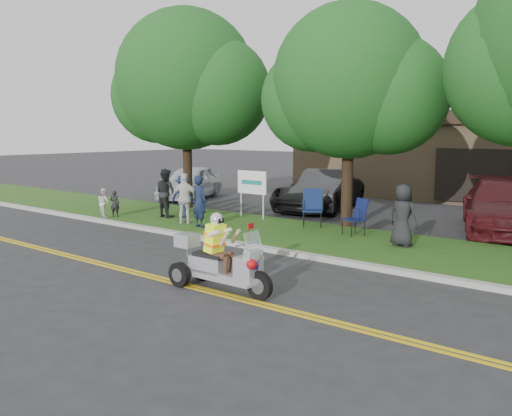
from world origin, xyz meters
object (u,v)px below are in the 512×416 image
Objects in this scene: spectator_adult_right at (185,198)px; trike_scooter at (218,263)px; lawn_chair_b at (313,205)px; parked_car_far_left at (190,182)px; parked_car_right at (502,206)px; parked_car_left at (324,190)px; spectator_adult_mid at (166,193)px; spectator_adult_left at (200,201)px; lawn_chair_a at (357,214)px; parked_car_mid at (319,191)px.

trike_scooter is at bearing 114.48° from spectator_adult_right.
parked_car_far_left is (-8.62, 3.03, 0.00)m from lawn_chair_b.
parked_car_right is (8.37, 5.59, -0.13)m from spectator_adult_right.
parked_car_left is at bearing -129.97° from spectator_adult_right.
spectator_adult_right is (1.54, -0.56, -0.03)m from spectator_adult_mid.
spectator_adult_left is (-4.85, 4.42, 0.39)m from trike_scooter.
parked_car_mid reaches higher than lawn_chair_a.
spectator_adult_left is at bearing -64.97° from parked_car_far_left.
parked_car_right is (4.88, 3.33, 0.03)m from lawn_chair_b.
spectator_adult_right reaches higher than spectator_adult_left.
spectator_adult_right is 0.37× the size of parked_car_far_left.
spectator_adult_left is at bearing 137.01° from trike_scooter.
parked_car_mid is at bearing -111.68° from spectator_adult_mid.
spectator_adult_right reaches higher than parked_car_left.
spectator_adult_mid is at bearing -46.43° from spectator_adult_right.
spectator_adult_right is 6.43m from parked_car_left.
trike_scooter reaches higher than lawn_chair_a.
trike_scooter is at bearing -79.81° from parked_car_mid.
spectator_adult_mid reaches higher than spectator_adult_left.
parked_car_left is at bearing -84.32° from spectator_adult_left.
parked_car_left is at bearing 159.18° from lawn_chair_a.
lawn_chair_a is at bearing 171.61° from spectator_adult_right.
lawn_chair_a is at bearing -46.44° from lawn_chair_b.
lawn_chair_b is 5.32m from spectator_adult_mid.
spectator_adult_mid is 6.20m from parked_car_mid.
parked_car_mid is at bearing -136.60° from parked_car_left.
parked_car_mid reaches higher than lawn_chair_b.
parked_car_right is (3.00, 3.83, 0.09)m from lawn_chair_a.
parked_car_far_left is at bearing 136.93° from trike_scooter.
spectator_adult_left reaches higher than parked_car_far_left.
spectator_adult_mid is at bearing -172.20° from parked_car_right.
spectator_adult_mid is 6.46m from parked_car_left.
lawn_chair_a is 5.84m from parked_car_mid.
spectator_adult_mid is at bearing 143.87° from trike_scooter.
spectator_adult_left is at bearing -106.65° from parked_car_mid.
spectator_adult_mid is 0.35× the size of parked_car_left.
parked_car_left is 0.26m from parked_car_mid.
parked_car_mid is (0.50, 6.22, -0.19)m from spectator_adult_left.
spectator_adult_right is 10.06m from parked_car_right.
lawn_chair_a is at bearing -67.80° from parked_car_left.
parked_car_right is at bearing -21.22° from parked_car_far_left.
parked_car_far_left is 0.94× the size of parked_car_left.
lawn_chair_b is 0.21× the size of parked_car_right.
parked_car_left is at bearing -14.24° from parked_car_far_left.
spectator_adult_mid is at bearing -130.03° from parked_car_mid.
parked_car_left is 6.91m from parked_car_right.
spectator_adult_right is at bearing -165.38° from parked_car_right.
parked_car_right is (7.50, 5.79, -0.13)m from spectator_adult_left.
spectator_adult_right is at bearing 140.42° from trike_scooter.
spectator_adult_left is at bearing 140.60° from spectator_adult_right.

